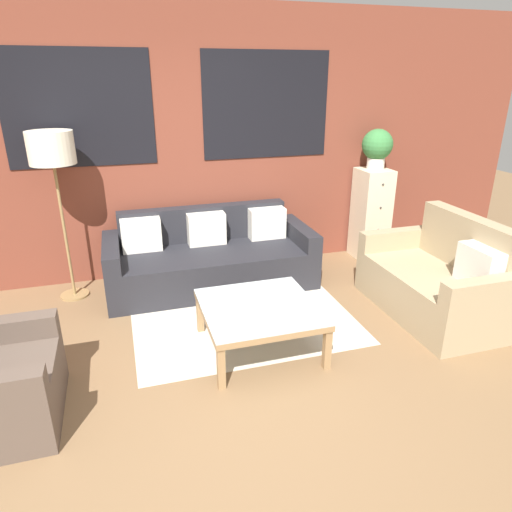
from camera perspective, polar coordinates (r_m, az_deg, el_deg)
name	(u,v)px	position (r m, az deg, el deg)	size (l,w,h in m)	color
ground_plane	(242,400)	(3.33, -1.76, -17.54)	(16.00, 16.00, 0.00)	brown
wall_back_brick	(180,146)	(5.02, -9.51, 13.44)	(8.40, 0.09, 2.80)	brown
rug	(240,313)	(4.35, -2.00, -7.20)	(1.99, 1.72, 0.00)	beige
couch_dark	(210,259)	(4.88, -5.73, -0.33)	(2.14, 0.88, 0.78)	#232328
settee_vintage	(438,282)	(4.58, 21.77, -3.04)	(0.80, 1.41, 0.92)	tan
coffee_table	(259,312)	(3.68, 0.40, -7.00)	(0.90, 0.90, 0.39)	silver
floor_lamp	(52,154)	(4.64, -24.14, 11.52)	(0.41, 0.41, 1.64)	olive
drawer_cabinet	(371,214)	(5.69, 14.14, 5.09)	(0.36, 0.41, 1.08)	beige
potted_plant	(377,147)	(5.52, 14.91, 13.07)	(0.35, 0.35, 0.46)	silver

